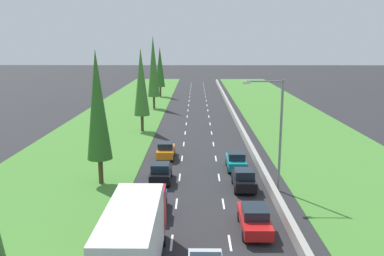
{
  "coord_description": "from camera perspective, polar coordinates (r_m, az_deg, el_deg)",
  "views": [
    {
      "loc": [
        -0.29,
        -1.38,
        11.81
      ],
      "look_at": [
        -0.87,
        52.98,
        0.24
      ],
      "focal_mm": 37.99,
      "sensor_mm": 36.0,
      "label": 1
    }
  ],
  "objects": [
    {
      "name": "ground_plane",
      "position": [
        62.51,
        0.86,
        1.12
      ],
      "size": [
        300.0,
        300.0,
        0.0
      ],
      "primitive_type": "plane",
      "color": "#28282B",
      "rests_on": "ground"
    },
    {
      "name": "grass_verge_left",
      "position": [
        63.72,
        -10.59,
        1.14
      ],
      "size": [
        14.0,
        140.0,
        0.04
      ],
      "primitive_type": "cube",
      "color": "#478433",
      "rests_on": "ground"
    },
    {
      "name": "grass_verge_right",
      "position": [
        64.2,
        13.78,
        1.08
      ],
      "size": [
        14.0,
        140.0,
        0.04
      ],
      "primitive_type": "cube",
      "color": "#478433",
      "rests_on": "ground"
    },
    {
      "name": "median_barrier",
      "position": [
        62.72,
        6.08,
        1.48
      ],
      "size": [
        0.44,
        120.0,
        0.85
      ],
      "primitive_type": "cube",
      "color": "#9E9B93",
      "rests_on": "ground"
    },
    {
      "name": "lane_markings",
      "position": [
        62.51,
        0.86,
        1.12
      ],
      "size": [
        3.64,
        116.0,
        0.01
      ],
      "color": "white",
      "rests_on": "ground"
    },
    {
      "name": "white_box_truck_left_lane",
      "position": [
        21.07,
        -8.02,
        -15.31
      ],
      "size": [
        2.46,
        9.4,
        4.18
      ],
      "color": "black",
      "rests_on": "ground"
    },
    {
      "name": "blue_hatchback_left_lane",
      "position": [
        28.9,
        -5.49,
        -10.36
      ],
      "size": [
        1.74,
        3.9,
        1.72
      ],
      "color": "#1E47B7",
      "rests_on": "ground"
    },
    {
      "name": "black_hatchback_left_lane",
      "position": [
        35.09,
        -4.4,
        -6.25
      ],
      "size": [
        1.74,
        3.9,
        1.72
      ],
      "color": "black",
      "rests_on": "ground"
    },
    {
      "name": "orange_hatchback_left_lane",
      "position": [
        42.08,
        -3.69,
        -3.13
      ],
      "size": [
        1.74,
        3.9,
        1.72
      ],
      "color": "orange",
      "rests_on": "ground"
    },
    {
      "name": "red_sedan_right_lane",
      "position": [
        26.71,
        8.75,
        -12.46
      ],
      "size": [
        1.82,
        4.5,
        1.64
      ],
      "color": "red",
      "rests_on": "ground"
    },
    {
      "name": "black_hatchback_right_lane_fourth",
      "position": [
        33.62,
        7.28,
        -7.14
      ],
      "size": [
        1.74,
        3.9,
        1.72
      ],
      "color": "black",
      "rests_on": "ground"
    },
    {
      "name": "teal_hatchback_right_lane",
      "position": [
        38.55,
        6.19,
        -4.6
      ],
      "size": [
        1.74,
        3.9,
        1.72
      ],
      "color": "teal",
      "rests_on": "ground"
    },
    {
      "name": "poplar_tree_second",
      "position": [
        34.1,
        -13.12,
        3.07
      ],
      "size": [
        2.08,
        2.08,
        11.29
      ],
      "color": "#4C3823",
      "rests_on": "ground"
    },
    {
      "name": "poplar_tree_third",
      "position": [
        54.12,
        -7.14,
        6.36
      ],
      "size": [
        2.08,
        2.08,
        11.04
      ],
      "color": "#4C3823",
      "rests_on": "ground"
    },
    {
      "name": "poplar_tree_fourth",
      "position": [
        72.91,
        -5.45,
        8.58
      ],
      "size": [
        2.12,
        2.12,
        12.93
      ],
      "color": "#4C3823",
      "rests_on": "ground"
    },
    {
      "name": "poplar_tree_fifth",
      "position": [
        89.19,
        -4.51,
        8.54
      ],
      "size": [
        2.07,
        2.07,
        10.85
      ],
      "color": "#4C3823",
      "rests_on": "ground"
    },
    {
      "name": "street_light_mast",
      "position": [
        32.48,
        11.78,
        0.07
      ],
      "size": [
        3.2,
        0.28,
        9.0
      ],
      "color": "gray",
      "rests_on": "ground"
    }
  ]
}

